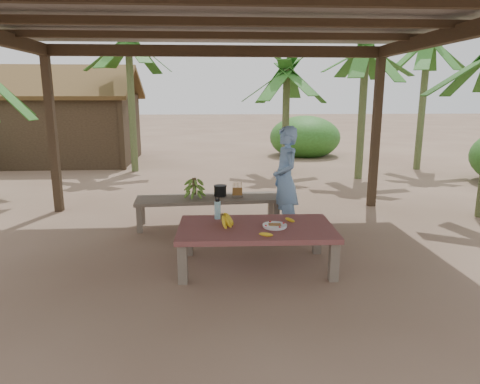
{
  "coord_description": "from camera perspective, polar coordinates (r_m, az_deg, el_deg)",
  "views": [
    {
      "loc": [
        -0.12,
        -5.15,
        1.99
      ],
      "look_at": [
        0.23,
        0.07,
        0.8
      ],
      "focal_mm": 32.0,
      "sensor_mm": 36.0,
      "label": 1
    }
  ],
  "objects": [
    {
      "name": "ground",
      "position": [
        5.52,
        -2.36,
        -8.33
      ],
      "size": [
        80.0,
        80.0,
        0.0
      ],
      "primitive_type": "plane",
      "color": "brown",
      "rests_on": "ground"
    },
    {
      "name": "pavilion",
      "position": [
        5.19,
        -2.82,
        21.53
      ],
      "size": [
        6.6,
        5.6,
        2.95
      ],
      "color": "black",
      "rests_on": "ground"
    },
    {
      "name": "work_table",
      "position": [
        5.0,
        2.15,
        -5.31
      ],
      "size": [
        1.83,
        1.05,
        0.5
      ],
      "rotation": [
        0.0,
        0.0,
        -0.03
      ],
      "color": "brown",
      "rests_on": "ground"
    },
    {
      "name": "bench",
      "position": [
        6.61,
        -4.25,
        -1.18
      ],
      "size": [
        2.23,
        0.74,
        0.45
      ],
      "rotation": [
        0.0,
        0.0,
        0.06
      ],
      "color": "brown",
      "rests_on": "ground"
    },
    {
      "name": "ripe_banana_bunch",
      "position": [
        4.98,
        -2.44,
        -3.66
      ],
      "size": [
        0.26,
        0.23,
        0.16
      ],
      "primitive_type": null,
      "rotation": [
        0.0,
        0.0,
        -0.01
      ],
      "color": "yellow",
      "rests_on": "work_table"
    },
    {
      "name": "plate",
      "position": [
        4.96,
        4.66,
        -4.52
      ],
      "size": [
        0.28,
        0.28,
        0.04
      ],
      "color": "white",
      "rests_on": "work_table"
    },
    {
      "name": "loose_banana_front",
      "position": [
        4.64,
        3.49,
        -5.68
      ],
      "size": [
        0.16,
        0.05,
        0.04
      ],
      "primitive_type": "ellipsoid",
      "rotation": [
        0.0,
        0.0,
        1.55
      ],
      "color": "yellow",
      "rests_on": "work_table"
    },
    {
      "name": "loose_banana_side",
      "position": [
        5.19,
        6.67,
        -3.71
      ],
      "size": [
        0.13,
        0.13,
        0.04
      ],
      "primitive_type": "ellipsoid",
      "rotation": [
        0.0,
        0.0,
        0.74
      ],
      "color": "yellow",
      "rests_on": "work_table"
    },
    {
      "name": "water_flask",
      "position": [
        5.26,
        -3.01,
        -2.3
      ],
      "size": [
        0.08,
        0.08,
        0.29
      ],
      "color": "#3EB0C4",
      "rests_on": "work_table"
    },
    {
      "name": "green_banana_stalk",
      "position": [
        6.56,
        -6.1,
        0.62
      ],
      "size": [
        0.3,
        0.3,
        0.33
      ],
      "primitive_type": null,
      "rotation": [
        0.0,
        0.0,
        0.06
      ],
      "color": "#598C2D",
      "rests_on": "bench"
    },
    {
      "name": "cooking_pot",
      "position": [
        6.66,
        -2.65,
        0.15
      ],
      "size": [
        0.19,
        0.19,
        0.16
      ],
      "primitive_type": "cylinder",
      "color": "black",
      "rests_on": "bench"
    },
    {
      "name": "skewer_rack",
      "position": [
        6.56,
        -0.36,
        0.32
      ],
      "size": [
        0.18,
        0.09,
        0.24
      ],
      "primitive_type": null,
      "rotation": [
        0.0,
        0.0,
        0.06
      ],
      "color": "#A57F47",
      "rests_on": "bench"
    },
    {
      "name": "woman",
      "position": [
        6.28,
        6.06,
        1.64
      ],
      "size": [
        0.45,
        0.62,
        1.56
      ],
      "primitive_type": "imported",
      "rotation": [
        0.0,
        0.0,
        -1.43
      ],
      "color": "#6D96CD",
      "rests_on": "ground"
    },
    {
      "name": "hut",
      "position": [
        13.89,
        -22.47,
        8.22
      ],
      "size": [
        4.4,
        3.43,
        2.85
      ],
      "color": "black",
      "rests_on": "ground"
    },
    {
      "name": "banana_plant_ne",
      "position": [
        10.67,
        16.38,
        16.72
      ],
      "size": [
        1.8,
        1.8,
        3.3
      ],
      "color": "#596638",
      "rests_on": "ground"
    },
    {
      "name": "banana_plant_n",
      "position": [
        11.12,
        6.24,
        14.55
      ],
      "size": [
        1.8,
        1.8,
        2.82
      ],
      "color": "#596638",
      "rests_on": "ground"
    },
    {
      "name": "banana_plant_nw",
      "position": [
        11.63,
        -14.64,
        17.87
      ],
      "size": [
        1.8,
        1.8,
        3.59
      ],
      "color": "#596638",
      "rests_on": "ground"
    },
    {
      "name": "banana_plant_far",
      "position": [
        12.58,
        23.7,
        16.77
      ],
      "size": [
        1.8,
        1.8,
        3.58
      ],
      "color": "#596638",
      "rests_on": "ground"
    }
  ]
}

